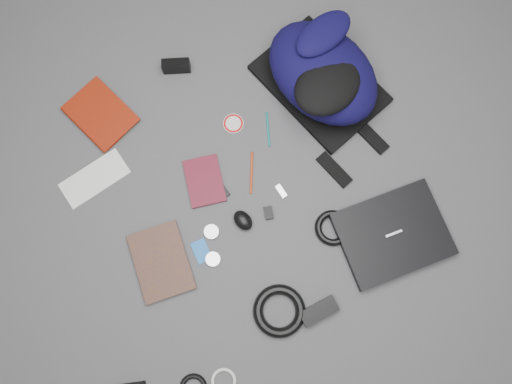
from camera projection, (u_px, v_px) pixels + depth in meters
name	position (u px, v px, depth m)	size (l,w,h in m)	color
ground	(256.00, 193.00, 1.70)	(4.00, 4.00, 0.00)	#4F4F51
backpack	(323.00, 73.00, 1.69)	(0.33, 0.48, 0.20)	black
laptop	(392.00, 234.00, 1.66)	(0.35, 0.27, 0.03)	black
textbook_red	(82.00, 131.00, 1.74)	(0.17, 0.23, 0.03)	maroon
comic_book	(136.00, 271.00, 1.64)	(0.17, 0.24, 0.02)	#984B0A
envelope	(95.00, 178.00, 1.71)	(0.23, 0.10, 0.00)	white
dvd_case	(204.00, 181.00, 1.71)	(0.12, 0.17, 0.01)	#4A0E19
compact_camera	(176.00, 66.00, 1.77)	(0.10, 0.04, 0.05)	black
sticker_disc	(233.00, 123.00, 1.75)	(0.07, 0.07, 0.00)	white
pen_teal	(268.00, 129.00, 1.75)	(0.01, 0.01, 0.13)	#0D7570
pen_red	(252.00, 173.00, 1.71)	(0.01, 0.01, 0.15)	#B7330E
id_badge	(201.00, 251.00, 1.66)	(0.05, 0.08, 0.00)	blue
usb_black	(224.00, 190.00, 1.70)	(0.02, 0.05, 0.01)	black
usb_silver	(281.00, 191.00, 1.70)	(0.02, 0.05, 0.01)	silver
key_fob	(269.00, 213.00, 1.68)	(0.03, 0.04, 0.01)	black
mouse	(243.00, 220.00, 1.66)	(0.05, 0.07, 0.04)	black
headphone_left	(211.00, 232.00, 1.67)	(0.05, 0.05, 0.01)	#A9A8AB
headphone_right	(213.00, 259.00, 1.65)	(0.05, 0.05, 0.01)	#B6B6B8
cable_coil	(333.00, 228.00, 1.67)	(0.12, 0.12, 0.02)	black
power_brick	(319.00, 311.00, 1.61)	(0.12, 0.05, 0.03)	black
power_cord_coil	(279.00, 311.00, 1.60)	(0.17, 0.17, 0.03)	black
white_cable_coil	(224.00, 381.00, 1.57)	(0.08, 0.08, 0.01)	silver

